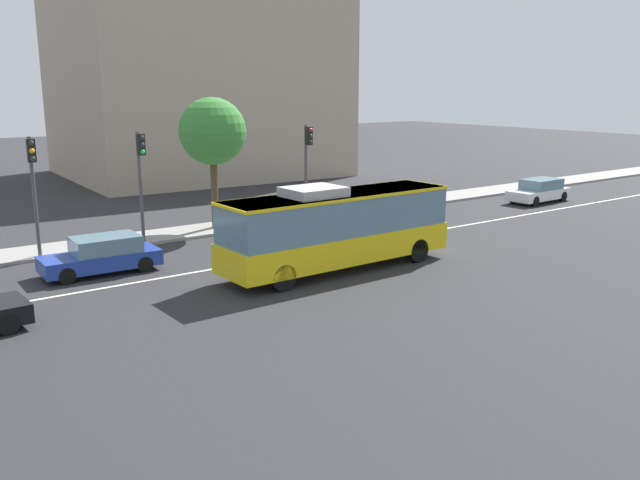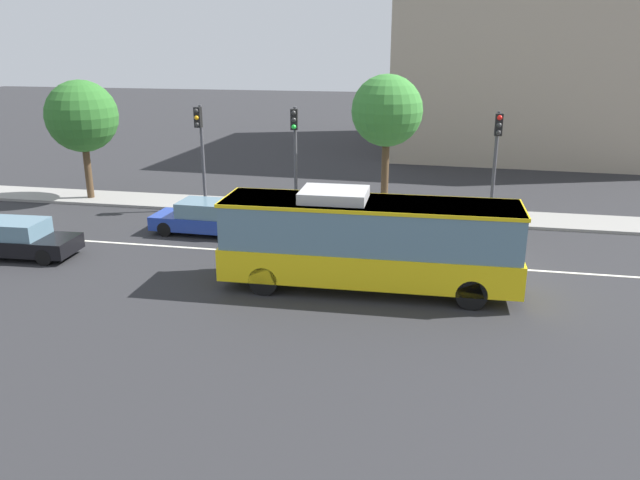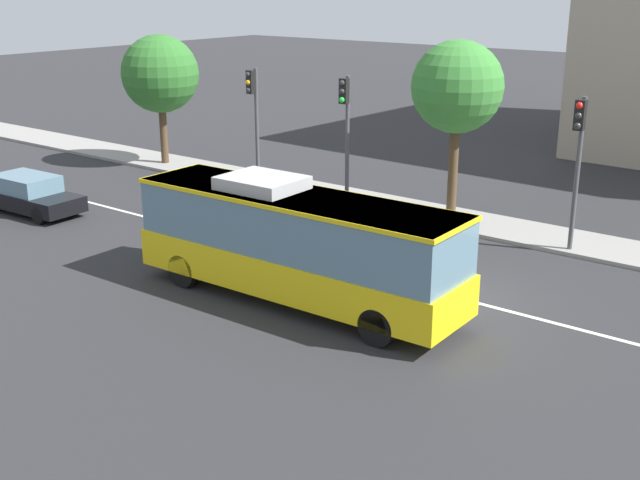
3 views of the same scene
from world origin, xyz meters
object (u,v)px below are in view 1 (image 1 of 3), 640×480
object	(u,v)px
sedan_white	(539,191)
sedan_blue	(102,255)
traffic_light_near_corner	(307,156)
street_tree_kerbside_centre	(212,132)
transit_bus	(337,226)
traffic_light_mid_block	(33,177)
traffic_light_far_corner	(141,168)

from	to	relation	value
sedan_white	sedan_blue	distance (m)	27.99
sedan_white	traffic_light_near_corner	world-z (taller)	traffic_light_near_corner
sedan_blue	street_tree_kerbside_centre	xyz separation A→B (m)	(7.41, 4.72, 4.26)
transit_bus	sedan_blue	distance (m)	9.35
sedan_white	sedan_blue	xyz separation A→B (m)	(-27.99, -0.22, 0.00)
traffic_light_mid_block	traffic_light_far_corner	bearing A→B (deg)	94.98
transit_bus	street_tree_kerbside_centre	xyz separation A→B (m)	(-0.40, 9.76, 3.17)
traffic_light_far_corner	street_tree_kerbside_centre	bearing A→B (deg)	98.82
transit_bus	traffic_light_far_corner	size ratio (longest dim) A/B	1.93
transit_bus	traffic_light_mid_block	xyz separation A→B (m)	(-9.28, 8.63, 1.75)
transit_bus	traffic_light_near_corner	world-z (taller)	traffic_light_near_corner
traffic_light_near_corner	traffic_light_far_corner	xyz separation A→B (m)	(-9.21, 0.06, 0.00)
street_tree_kerbside_centre	traffic_light_far_corner	bearing A→B (deg)	-166.10
traffic_light_near_corner	street_tree_kerbside_centre	size ratio (longest dim) A/B	0.78
transit_bus	sedan_white	bearing A→B (deg)	13.50
transit_bus	traffic_light_near_corner	distance (m)	9.97
sedan_white	sedan_blue	size ratio (longest dim) A/B	1.00
traffic_light_near_corner	traffic_light_mid_block	distance (m)	13.88
traffic_light_near_corner	traffic_light_far_corner	world-z (taller)	same
sedan_white	traffic_light_far_corner	world-z (taller)	traffic_light_far_corner
traffic_light_near_corner	traffic_light_far_corner	distance (m)	9.21
transit_bus	sedan_white	distance (m)	20.89
traffic_light_far_corner	traffic_light_mid_block	bearing A→B (deg)	-93.92
traffic_light_mid_block	sedan_white	bearing A→B (deg)	87.30
traffic_light_near_corner	traffic_light_mid_block	xyz separation A→B (m)	(-13.88, -0.04, 0.00)
transit_bus	street_tree_kerbside_centre	distance (m)	10.27
street_tree_kerbside_centre	traffic_light_near_corner	bearing A→B (deg)	-12.38
traffic_light_mid_block	street_tree_kerbside_centre	xyz separation A→B (m)	(8.88, 1.13, 1.42)
sedan_blue	street_tree_kerbside_centre	distance (m)	9.76
sedan_blue	traffic_light_mid_block	xyz separation A→B (m)	(-1.47, 3.59, 2.84)
sedan_blue	traffic_light_far_corner	size ratio (longest dim) A/B	0.87
sedan_blue	traffic_light_near_corner	xyz separation A→B (m)	(12.41, 3.63, 2.84)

